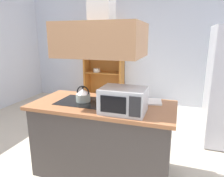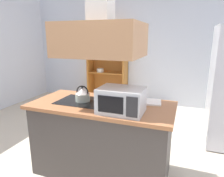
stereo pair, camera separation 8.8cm
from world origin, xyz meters
TOP-DOWN VIEW (x-y plane):
  - ground_plane at (0.00, 0.00)m, footprint 7.80×7.80m
  - wall_back at (0.00, 3.00)m, footprint 6.00×0.12m
  - kitchen_island at (0.20, -0.04)m, footprint 1.68×0.80m
  - range_hood at (0.20, -0.04)m, footprint 0.90×0.70m
  - dish_cabinet at (-0.82, 2.78)m, footprint 1.01×0.40m
  - kettle at (-0.05, -0.04)m, footprint 0.17×0.17m
  - cutting_board at (0.69, 0.19)m, footprint 0.37×0.29m
  - microwave at (0.51, -0.24)m, footprint 0.46×0.35m
  - wine_glass_on_counter at (0.43, 0.04)m, footprint 0.08×0.08m

SIDE VIEW (x-z plane):
  - ground_plane at x=0.00m, z-range 0.00..0.00m
  - kitchen_island at x=0.20m, z-range 0.00..0.90m
  - dish_cabinet at x=-0.82m, z-range -0.11..1.82m
  - cutting_board at x=0.69m, z-range 0.90..0.92m
  - kettle at x=-0.05m, z-range 0.89..1.08m
  - microwave at x=0.51m, z-range 0.90..1.16m
  - wine_glass_on_counter at x=0.43m, z-range 0.95..1.16m
  - wall_back at x=0.00m, z-range 0.00..2.70m
  - range_hood at x=0.20m, z-range 1.12..2.37m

